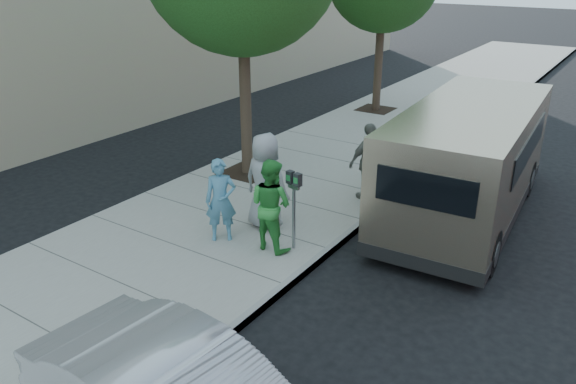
% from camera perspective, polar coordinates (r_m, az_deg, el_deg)
% --- Properties ---
extents(ground, '(120.00, 120.00, 0.00)m').
position_cam_1_polar(ground, '(11.46, -2.22, -4.49)').
color(ground, black).
rests_on(ground, ground).
extents(sidewalk, '(5.00, 60.00, 0.15)m').
position_cam_1_polar(sidewalk, '(11.98, -6.13, -2.93)').
color(sidewalk, gray).
rests_on(sidewalk, ground).
extents(curb_face, '(0.12, 60.00, 0.16)m').
position_cam_1_polar(curb_face, '(10.75, 4.06, -6.08)').
color(curb_face, gray).
rests_on(curb_face, ground).
extents(parking_meter, '(0.33, 0.16, 1.54)m').
position_cam_1_polar(parking_meter, '(10.22, 0.60, -0.20)').
color(parking_meter, gray).
rests_on(parking_meter, sidewalk).
extents(van, '(2.60, 6.76, 2.47)m').
position_cam_1_polar(van, '(12.44, 17.88, 3.17)').
color(van, tan).
rests_on(van, ground).
extents(person_officer, '(0.71, 0.68, 1.63)m').
position_cam_1_polar(person_officer, '(10.77, -6.85, -0.84)').
color(person_officer, teal).
rests_on(person_officer, sidewalk).
extents(person_green_shirt, '(0.92, 0.75, 1.77)m').
position_cam_1_polar(person_green_shirt, '(10.35, -1.76, -1.29)').
color(person_green_shirt, green).
rests_on(person_green_shirt, sidewalk).
extents(person_gray_shirt, '(0.99, 0.67, 1.97)m').
position_cam_1_polar(person_gray_shirt, '(11.15, -2.28, 1.10)').
color(person_gray_shirt, '#98989A').
rests_on(person_gray_shirt, sidewalk).
extents(person_striped_polo, '(0.89, 1.11, 1.76)m').
position_cam_1_polar(person_striped_polo, '(12.64, 8.28, 3.06)').
color(person_striped_polo, slate).
rests_on(person_striped_polo, sidewalk).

